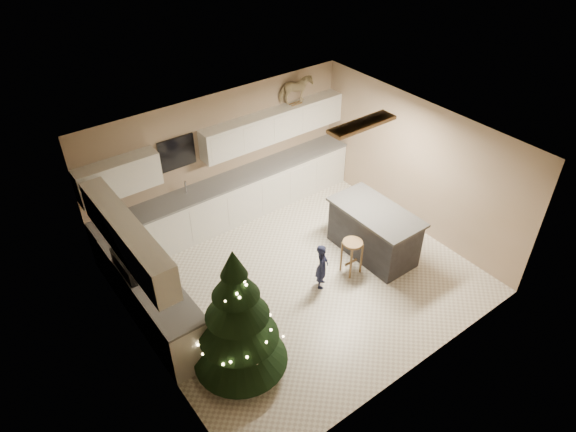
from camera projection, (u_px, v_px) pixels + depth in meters
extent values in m
plane|color=silver|center=(300.00, 278.00, 9.04)|extent=(5.50, 5.50, 0.00)
cube|color=tan|center=(221.00, 157.00, 9.88)|extent=(5.50, 0.02, 2.60)
cube|color=tan|center=(420.00, 311.00, 6.67)|extent=(5.50, 0.02, 2.60)
cube|color=tan|center=(141.00, 292.00, 6.94)|extent=(0.02, 5.00, 2.60)
cube|color=tan|center=(416.00, 166.00, 9.60)|extent=(0.02, 5.00, 2.60)
cube|color=silver|center=(302.00, 148.00, 7.50)|extent=(5.50, 5.00, 0.02)
cube|color=olive|center=(362.00, 124.00, 8.22)|extent=(1.25, 0.32, 0.06)
cube|color=white|center=(362.00, 126.00, 8.24)|extent=(1.15, 0.24, 0.02)
cube|color=silver|center=(232.00, 200.00, 10.19)|extent=(5.48, 0.60, 0.90)
cube|color=silver|center=(153.00, 301.00, 7.98)|extent=(0.60, 2.60, 0.90)
cube|color=slate|center=(231.00, 180.00, 9.90)|extent=(5.48, 0.62, 0.04)
cube|color=slate|center=(148.00, 278.00, 7.70)|extent=(0.62, 2.60, 0.04)
cube|color=silver|center=(119.00, 177.00, 8.54)|extent=(1.40, 0.35, 0.60)
cube|color=silver|center=(274.00, 125.00, 10.08)|extent=(3.20, 0.35, 0.60)
cube|color=silver|center=(127.00, 237.00, 7.25)|extent=(0.35, 2.60, 0.60)
cube|color=black|center=(177.00, 153.00, 9.18)|extent=(0.70, 0.04, 0.60)
cube|color=#99999E|center=(189.00, 197.00, 9.49)|extent=(0.55, 0.40, 0.06)
cylinder|color=#99999E|center=(186.00, 187.00, 9.46)|extent=(0.03, 0.03, 0.24)
cube|color=black|center=(146.00, 289.00, 8.18)|extent=(0.64, 0.75, 0.90)
cube|color=black|center=(124.00, 268.00, 7.70)|extent=(0.10, 0.75, 0.30)
cube|color=black|center=(374.00, 233.00, 9.34)|extent=(0.80, 1.60, 0.90)
cube|color=#434343|center=(376.00, 212.00, 9.06)|extent=(0.90, 1.70, 0.05)
cylinder|color=olive|center=(353.00, 243.00, 8.80)|extent=(0.35, 0.35, 0.04)
cylinder|color=olive|center=(351.00, 264.00, 8.86)|extent=(0.04, 0.04, 0.63)
cylinder|color=olive|center=(361.00, 259.00, 8.98)|extent=(0.04, 0.04, 0.63)
cylinder|color=olive|center=(341.00, 257.00, 9.02)|extent=(0.04, 0.04, 0.63)
cylinder|color=olive|center=(352.00, 251.00, 9.14)|extent=(0.04, 0.04, 0.63)
cube|color=olive|center=(351.00, 262.00, 9.07)|extent=(0.27, 0.03, 0.03)
cylinder|color=#3F2816|center=(241.00, 361.00, 7.43)|extent=(0.12, 0.12, 0.30)
cone|color=black|center=(240.00, 343.00, 7.19)|extent=(1.35, 1.35, 0.70)
cone|color=black|center=(238.00, 321.00, 6.93)|extent=(1.11, 1.11, 0.60)
cone|color=black|center=(236.00, 300.00, 6.69)|extent=(0.88, 0.88, 0.55)
cone|color=black|center=(235.00, 281.00, 6.48)|extent=(0.64, 0.64, 0.50)
cone|color=black|center=(233.00, 263.00, 6.31)|extent=(0.36, 0.36, 0.40)
sphere|color=#FFD88C|center=(281.00, 333.00, 7.71)|extent=(0.04, 0.04, 0.04)
sphere|color=#FFD88C|center=(266.00, 322.00, 7.82)|extent=(0.04, 0.04, 0.04)
sphere|color=#FFD88C|center=(249.00, 316.00, 7.84)|extent=(0.04, 0.04, 0.04)
sphere|color=#FFD88C|center=(232.00, 316.00, 7.78)|extent=(0.04, 0.04, 0.04)
sphere|color=#FFD88C|center=(216.00, 320.00, 7.64)|extent=(0.04, 0.04, 0.04)
sphere|color=#FFD88C|center=(204.00, 328.00, 7.44)|extent=(0.04, 0.04, 0.04)
sphere|color=#FFD88C|center=(198.00, 338.00, 7.22)|extent=(0.04, 0.04, 0.04)
sphere|color=#FFD88C|center=(198.00, 349.00, 7.01)|extent=(0.04, 0.04, 0.04)
sphere|color=#FFD88C|center=(205.00, 358.00, 6.82)|extent=(0.04, 0.04, 0.04)
sphere|color=#FFD88C|center=(218.00, 362.00, 6.70)|extent=(0.04, 0.04, 0.04)
sphere|color=#FFD88C|center=(233.00, 362.00, 6.63)|extent=(0.04, 0.04, 0.04)
sphere|color=#FFD88C|center=(248.00, 357.00, 6.64)|extent=(0.04, 0.04, 0.04)
sphere|color=#FFD88C|center=(261.00, 347.00, 6.70)|extent=(0.04, 0.04, 0.04)
sphere|color=#FFD88C|center=(269.00, 334.00, 6.80)|extent=(0.04, 0.04, 0.04)
sphere|color=#FFD88C|center=(271.00, 321.00, 6.91)|extent=(0.04, 0.04, 0.04)
sphere|color=#FFD88C|center=(268.00, 309.00, 7.01)|extent=(0.04, 0.04, 0.04)
sphere|color=#FFD88C|center=(260.00, 300.00, 7.08)|extent=(0.04, 0.04, 0.04)
sphere|color=#FFD88C|center=(250.00, 293.00, 7.11)|extent=(0.04, 0.04, 0.04)
sphere|color=#FFD88C|center=(239.00, 290.00, 7.09)|extent=(0.04, 0.04, 0.04)
sphere|color=#FFD88C|center=(229.00, 289.00, 7.02)|extent=(0.04, 0.04, 0.04)
sphere|color=#FFD88C|center=(220.00, 291.00, 6.92)|extent=(0.04, 0.04, 0.04)
sphere|color=#FFD88C|center=(215.00, 294.00, 6.79)|extent=(0.04, 0.04, 0.04)
sphere|color=#FFD88C|center=(213.00, 298.00, 6.66)|extent=(0.04, 0.04, 0.04)
sphere|color=#FFD88C|center=(215.00, 301.00, 6.54)|extent=(0.04, 0.04, 0.04)
sphere|color=#FFD88C|center=(220.00, 302.00, 6.45)|extent=(0.04, 0.04, 0.04)
sphere|color=#FFD88C|center=(227.00, 301.00, 6.39)|extent=(0.04, 0.04, 0.04)
sphere|color=#FFD88C|center=(234.00, 298.00, 6.36)|extent=(0.04, 0.04, 0.04)
sphere|color=#FFD88C|center=(241.00, 293.00, 6.36)|extent=(0.04, 0.04, 0.04)
sphere|color=#FFD88C|center=(245.00, 286.00, 6.38)|extent=(0.04, 0.04, 0.04)
sphere|color=#FFD88C|center=(246.00, 279.00, 6.40)|extent=(0.04, 0.04, 0.04)
sphere|color=#FFD88C|center=(245.00, 273.00, 6.42)|extent=(0.04, 0.04, 0.04)
sphere|color=#FFD88C|center=(243.00, 267.00, 6.42)|extent=(0.04, 0.04, 0.04)
sphere|color=#FFD88C|center=(239.00, 262.00, 6.41)|extent=(0.04, 0.04, 0.04)
sphere|color=#FFD88C|center=(236.00, 259.00, 6.38)|extent=(0.04, 0.04, 0.04)
sphere|color=#FFD88C|center=(233.00, 257.00, 6.33)|extent=(0.04, 0.04, 0.04)
sphere|color=silver|center=(275.00, 331.00, 7.59)|extent=(0.07, 0.07, 0.07)
sphere|color=silver|center=(204.00, 335.00, 7.34)|extent=(0.07, 0.07, 0.07)
sphere|color=silver|center=(249.00, 365.00, 6.74)|extent=(0.07, 0.07, 0.07)
sphere|color=silver|center=(259.00, 310.00, 7.33)|extent=(0.07, 0.07, 0.07)
sphere|color=silver|center=(209.00, 323.00, 6.94)|extent=(0.07, 0.07, 0.07)
sphere|color=silver|center=(252.00, 330.00, 6.63)|extent=(0.07, 0.07, 0.07)
sphere|color=silver|center=(245.00, 292.00, 6.99)|extent=(0.07, 0.07, 0.07)
sphere|color=silver|center=(218.00, 303.00, 6.61)|extent=(0.07, 0.07, 0.07)
sphere|color=silver|center=(247.00, 297.00, 6.50)|extent=(0.07, 0.07, 0.07)
sphere|color=silver|center=(235.00, 275.00, 6.60)|extent=(0.07, 0.07, 0.07)
sphere|color=silver|center=(229.00, 276.00, 6.37)|extent=(0.07, 0.07, 0.07)
sphere|color=silver|center=(235.00, 265.00, 6.31)|extent=(0.07, 0.07, 0.07)
imported|color=black|center=(322.00, 266.00, 8.64)|extent=(0.37, 0.37, 0.87)
cube|color=olive|center=(297.00, 104.00, 10.13)|extent=(0.26, 0.02, 0.02)
cube|color=olive|center=(294.00, 103.00, 10.18)|extent=(0.26, 0.02, 0.02)
imported|color=#D8B989|center=(296.00, 90.00, 9.98)|extent=(0.69, 0.41, 0.55)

